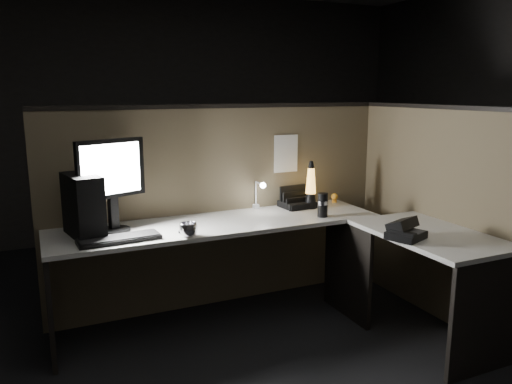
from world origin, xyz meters
name	(u,v)px	position (x,y,z in m)	size (l,w,h in m)	color
floor	(277,354)	(0.00, 0.00, 0.00)	(6.00, 6.00, 0.00)	black
room_shell	(279,92)	(0.00, 0.00, 1.62)	(6.00, 6.00, 6.00)	silver
partition_back	(223,207)	(0.00, 0.93, 0.75)	(2.66, 0.06, 1.50)	brown
partition_right	(436,214)	(1.33, 0.10, 0.75)	(0.06, 1.66, 1.50)	brown
desk	(285,251)	(0.18, 0.25, 0.58)	(2.60, 1.60, 0.73)	beige
pc_tower	(83,206)	(-1.04, 0.64, 0.93)	(0.17, 0.37, 0.39)	black
monitor	(111,176)	(-0.85, 0.68, 1.09)	(0.45, 0.22, 0.60)	black
keyboard	(119,239)	(-0.86, 0.44, 0.74)	(0.49, 0.16, 0.02)	black
mouse	(185,231)	(-0.45, 0.41, 0.75)	(0.09, 0.06, 0.03)	black
clip_lamp	(259,193)	(0.25, 0.82, 0.86)	(0.04, 0.17, 0.22)	silver
organizer	(296,202)	(0.56, 0.78, 0.77)	(0.26, 0.23, 0.18)	black
lava_lamp	(311,189)	(0.64, 0.71, 0.88)	(0.10, 0.10, 0.37)	black
travel_mug	(323,205)	(0.58, 0.43, 0.82)	(0.08, 0.08, 0.17)	black
steel_mug	(188,230)	(-0.45, 0.35, 0.77)	(0.11, 0.11, 0.09)	#B2B2B9
figurine	(334,197)	(0.92, 0.80, 0.78)	(0.06, 0.06, 0.06)	#FCA427
pinned_paper	(286,154)	(0.52, 0.90, 1.14)	(0.21, 0.00, 0.29)	white
desk_phone	(404,231)	(0.76, -0.23, 0.78)	(0.27, 0.26, 0.13)	black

